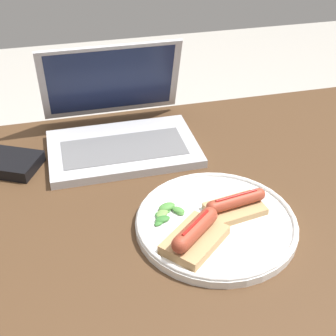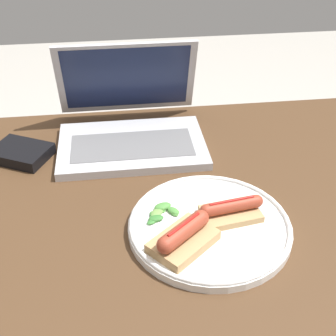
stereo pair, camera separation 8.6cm
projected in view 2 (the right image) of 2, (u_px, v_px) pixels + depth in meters
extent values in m
cube|color=#4C331E|center=(202.00, 224.00, 0.85)|extent=(1.12, 0.85, 0.04)
cylinder|color=#4C331E|center=(333.00, 226.00, 1.38)|extent=(0.05, 0.05, 0.68)
cylinder|color=#4C331E|center=(4.00, 255.00, 1.28)|extent=(0.05, 0.05, 0.68)
cube|color=#B7B7BC|center=(132.00, 146.00, 1.02)|extent=(0.32, 0.20, 0.02)
cube|color=slate|center=(132.00, 145.00, 1.00)|extent=(0.26, 0.11, 0.00)
cube|color=#B7B7BC|center=(126.00, 78.00, 1.07)|extent=(0.32, 0.07, 0.19)
cube|color=#192347|center=(127.00, 78.00, 1.06)|extent=(0.28, 0.06, 0.16)
cylinder|color=white|center=(209.00, 227.00, 0.80)|extent=(0.28, 0.28, 0.01)
torus|color=white|center=(210.00, 223.00, 0.80)|extent=(0.28, 0.28, 0.01)
cube|color=tan|center=(231.00, 214.00, 0.81)|extent=(0.11, 0.08, 0.01)
cylinder|color=#9E3D28|center=(231.00, 206.00, 0.80)|extent=(0.10, 0.04, 0.02)
sphere|color=#9E3D28|center=(206.00, 211.00, 0.79)|extent=(0.02, 0.02, 0.02)
sphere|color=#9E3D28|center=(256.00, 201.00, 0.81)|extent=(0.02, 0.02, 0.02)
cylinder|color=red|center=(232.00, 201.00, 0.80)|extent=(0.08, 0.02, 0.01)
cube|color=tan|center=(183.00, 242.00, 0.75)|extent=(0.13, 0.12, 0.02)
cylinder|color=#9E3D28|center=(184.00, 231.00, 0.74)|extent=(0.08, 0.08, 0.03)
sphere|color=#9E3D28|center=(201.00, 218.00, 0.76)|extent=(0.03, 0.03, 0.03)
sphere|color=#9E3D28|center=(165.00, 245.00, 0.71)|extent=(0.03, 0.03, 0.03)
cylinder|color=red|center=(184.00, 225.00, 0.73)|extent=(0.06, 0.05, 0.00)
ellipsoid|color=#709E4C|center=(157.00, 212.00, 0.82)|extent=(0.03, 0.03, 0.01)
ellipsoid|color=#4C8E3D|center=(163.00, 206.00, 0.83)|extent=(0.04, 0.03, 0.01)
ellipsoid|color=#4C8E3D|center=(164.00, 210.00, 0.83)|extent=(0.02, 0.02, 0.00)
ellipsoid|color=#387A33|center=(156.00, 218.00, 0.81)|extent=(0.03, 0.02, 0.01)
ellipsoid|color=#387A33|center=(153.00, 215.00, 0.81)|extent=(0.02, 0.02, 0.01)
ellipsoid|color=#4C8E3D|center=(173.00, 211.00, 0.82)|extent=(0.03, 0.03, 0.01)
ellipsoid|color=#387A33|center=(156.00, 216.00, 0.81)|extent=(0.01, 0.02, 0.00)
ellipsoid|color=#4C8E3D|center=(174.00, 214.00, 0.82)|extent=(0.02, 0.02, 0.00)
ellipsoid|color=#387A33|center=(152.00, 222.00, 0.80)|extent=(0.02, 0.02, 0.01)
cube|color=black|center=(21.00, 153.00, 0.99)|extent=(0.14, 0.13, 0.02)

